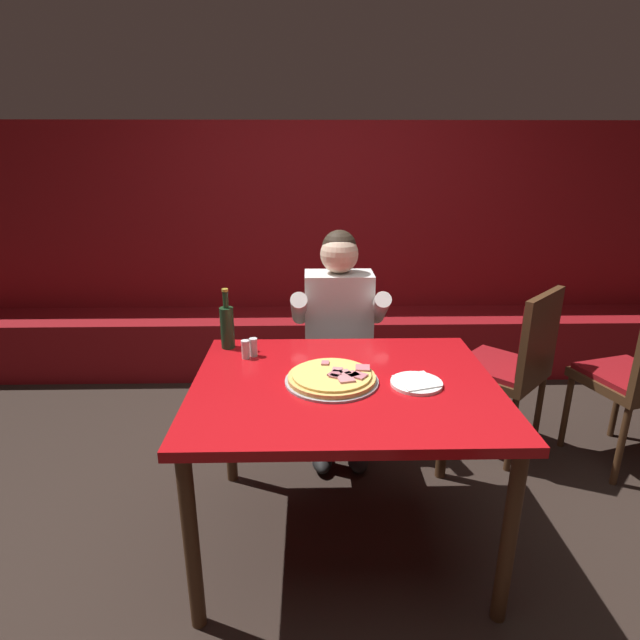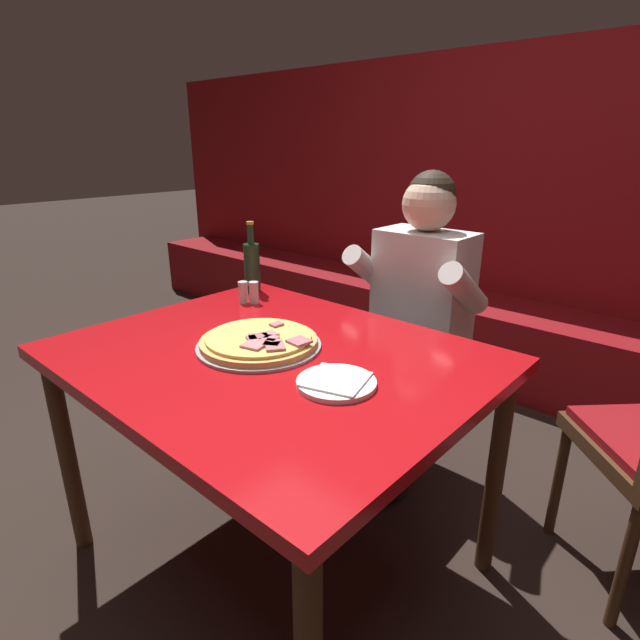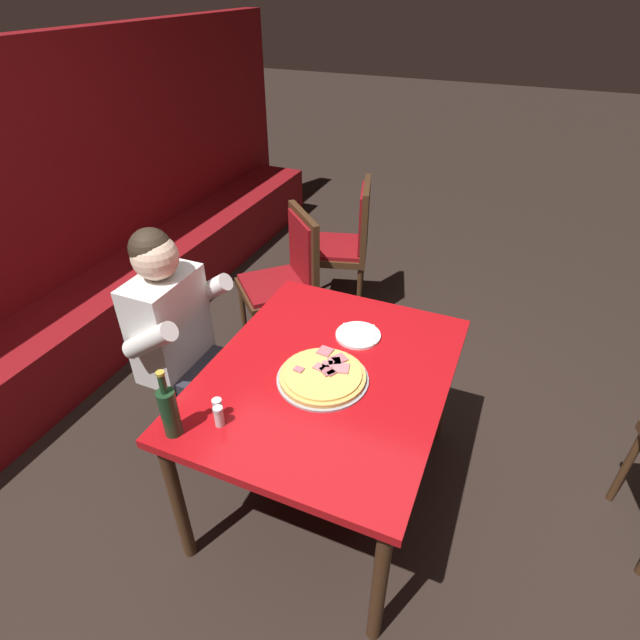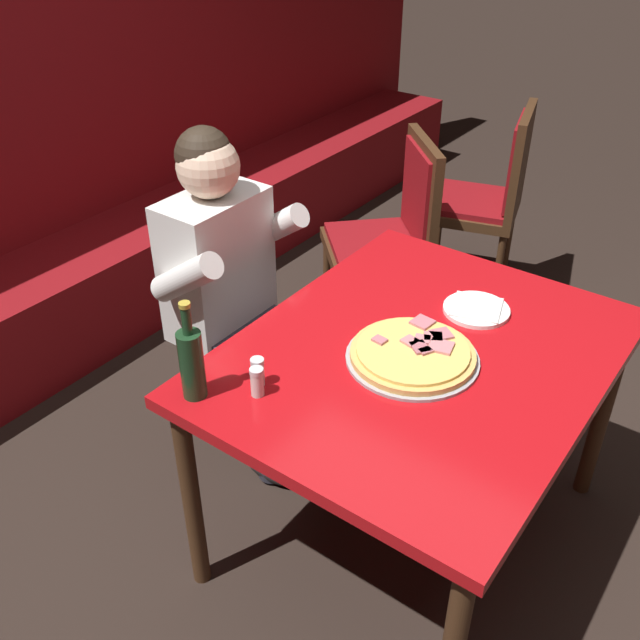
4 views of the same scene
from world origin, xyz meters
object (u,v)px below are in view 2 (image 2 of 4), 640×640
Objects in this scene: plate_white_paper at (336,382)px; diner_seated_blue_shirt at (410,315)px; shaker_oregano at (254,294)px; pizza at (260,342)px; beer_bottle at (252,265)px; main_dining_table at (272,376)px; shaker_parmesan at (243,293)px.

diner_seated_blue_shirt is (-0.27, 0.79, -0.08)m from plate_white_paper.
pizza is at bearing -38.73° from shaker_oregano.
pizza is 0.63m from beer_bottle.
pizza is (-0.05, 0.00, 0.10)m from main_dining_table.
shaker_parmesan is (-0.72, 0.29, 0.03)m from plate_white_paper.
plate_white_paper is 0.83m from diner_seated_blue_shirt.
shaker_oregano is at bearing 37.82° from shaker_parmesan.
main_dining_table is 0.51m from shaker_oregano.
diner_seated_blue_shirt is at bearing 88.25° from main_dining_table.
shaker_oregano is at bearing 141.27° from pizza.
shaker_parmesan is (-0.38, 0.25, 0.02)m from pizza.
diner_seated_blue_shirt reaches higher than shaker_parmesan.
main_dining_table is 5.93× the size of plate_white_paper.
pizza reaches higher than plate_white_paper.
pizza is 4.47× the size of shaker_oregano.
pizza is 0.76m from diner_seated_blue_shirt.
plate_white_paper is at bearing -24.74° from shaker_oregano.
plate_white_paper is (0.29, -0.04, 0.09)m from main_dining_table.
pizza is at bearing -95.63° from diner_seated_blue_shirt.
diner_seated_blue_shirt is (0.46, 0.49, -0.11)m from shaker_parmesan.
pizza is 4.47× the size of shaker_parmesan.
pizza is 1.83× the size of plate_white_paper.
shaker_oregano is 1.00× the size of shaker_parmesan.
shaker_oregano is (-0.40, 0.28, 0.12)m from main_dining_table.
plate_white_paper is 2.44× the size of shaker_oregano.
diner_seated_blue_shirt reaches higher than pizza.
pizza reaches higher than main_dining_table.
beer_bottle is 0.69m from diner_seated_blue_shirt.
main_dining_table is 14.48× the size of shaker_parmesan.
shaker_parmesan is (-0.03, -0.03, 0.00)m from shaker_oregano.
beer_bottle reaches higher than shaker_oregano.
main_dining_table is 14.48× the size of shaker_oregano.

